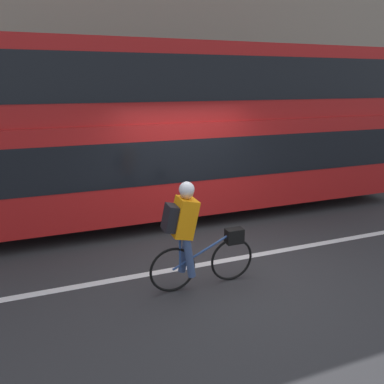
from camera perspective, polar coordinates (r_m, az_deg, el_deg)
ground_plane at (r=6.32m, az=3.35°, el=-10.82°), size 80.00×80.00×0.00m
road_center_line at (r=6.34m, az=3.25°, el=-10.68°), size 50.00×0.14×0.01m
sidewalk_curb at (r=11.83m, az=-8.69°, el=2.31°), size 60.00×2.39×0.10m
building_facade at (r=12.87m, az=-10.88°, el=21.60°), size 60.00×0.30×8.24m
bus at (r=8.37m, az=0.18°, el=10.38°), size 9.85×2.46×3.62m
cyclist_on_bike at (r=5.26m, az=0.01°, el=-6.16°), size 1.60×0.32×1.61m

